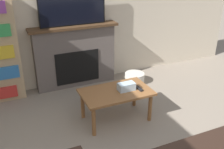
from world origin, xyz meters
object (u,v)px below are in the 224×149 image
(fireplace, at_px, (75,56))
(tv, at_px, (72,4))
(coffee_table, at_px, (116,95))
(storage_basket, at_px, (135,78))

(fireplace, bearing_deg, tv, -90.00)
(tv, xyz_separation_m, coffee_table, (0.17, -1.22, -0.99))
(storage_basket, bearing_deg, fireplace, 157.86)
(fireplace, height_order, tv, tv)
(coffee_table, relative_size, storage_basket, 2.71)
(fireplace, bearing_deg, storage_basket, -22.14)
(tv, bearing_deg, coffee_table, -82.10)
(fireplace, bearing_deg, coffee_table, -82.22)
(fireplace, height_order, coffee_table, fireplace)
(tv, distance_m, storage_basket, 1.60)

